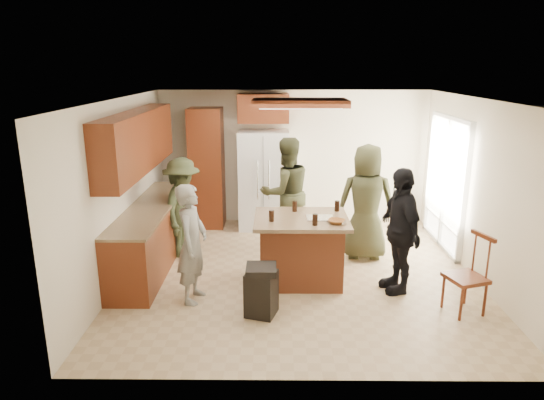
{
  "coord_description": "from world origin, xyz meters",
  "views": [
    {
      "loc": [
        -0.32,
        -6.54,
        2.94
      ],
      "look_at": [
        -0.38,
        -0.14,
        1.15
      ],
      "focal_mm": 32.0,
      "sensor_mm": 36.0,
      "label": 1
    }
  ],
  "objects_px": {
    "refrigerator": "(264,180)",
    "trash_bin": "(261,290)",
    "person_behind_right": "(366,202)",
    "person_counter": "(183,208)",
    "person_behind_left": "(286,193)",
    "kitchen_island": "(301,249)",
    "spindle_chair": "(467,278)",
    "person_front_left": "(192,244)",
    "person_side_right": "(400,230)"
  },
  "relations": [
    {
      "from": "person_front_left",
      "to": "trash_bin",
      "type": "distance_m",
      "value": 1.06
    },
    {
      "from": "person_behind_right",
      "to": "trash_bin",
      "type": "relative_size",
      "value": 2.86
    },
    {
      "from": "person_side_right",
      "to": "person_behind_left",
      "type": "bearing_deg",
      "value": -149.66
    },
    {
      "from": "person_behind_left",
      "to": "person_counter",
      "type": "bearing_deg",
      "value": -5.95
    },
    {
      "from": "kitchen_island",
      "to": "person_behind_right",
      "type": "bearing_deg",
      "value": 39.86
    },
    {
      "from": "person_behind_left",
      "to": "person_side_right",
      "type": "bearing_deg",
      "value": 109.3
    },
    {
      "from": "person_counter",
      "to": "trash_bin",
      "type": "distance_m",
      "value": 2.34
    },
    {
      "from": "kitchen_island",
      "to": "spindle_chair",
      "type": "height_order",
      "value": "spindle_chair"
    },
    {
      "from": "person_behind_left",
      "to": "refrigerator",
      "type": "bearing_deg",
      "value": -89.99
    },
    {
      "from": "refrigerator",
      "to": "spindle_chair",
      "type": "distance_m",
      "value": 4.15
    },
    {
      "from": "person_front_left",
      "to": "trash_bin",
      "type": "height_order",
      "value": "person_front_left"
    },
    {
      "from": "refrigerator",
      "to": "trash_bin",
      "type": "relative_size",
      "value": 2.86
    },
    {
      "from": "refrigerator",
      "to": "person_side_right",
      "type": "bearing_deg",
      "value": -54.92
    },
    {
      "from": "person_counter",
      "to": "spindle_chair",
      "type": "height_order",
      "value": "person_counter"
    },
    {
      "from": "person_front_left",
      "to": "spindle_chair",
      "type": "height_order",
      "value": "person_front_left"
    },
    {
      "from": "person_side_right",
      "to": "spindle_chair",
      "type": "height_order",
      "value": "person_side_right"
    },
    {
      "from": "person_behind_left",
      "to": "person_counter",
      "type": "distance_m",
      "value": 1.69
    },
    {
      "from": "person_side_right",
      "to": "person_behind_right",
      "type": "bearing_deg",
      "value": -179.22
    },
    {
      "from": "person_behind_right",
      "to": "person_counter",
      "type": "xyz_separation_m",
      "value": [
        -2.85,
        0.06,
        -0.11
      ]
    },
    {
      "from": "person_side_right",
      "to": "person_counter",
      "type": "xyz_separation_m",
      "value": [
        -3.08,
        1.2,
        -0.05
      ]
    },
    {
      "from": "person_behind_left",
      "to": "person_side_right",
      "type": "relative_size",
      "value": 1.08
    },
    {
      "from": "person_counter",
      "to": "trash_bin",
      "type": "xyz_separation_m",
      "value": [
        1.28,
        -1.9,
        -0.47
      ]
    },
    {
      "from": "refrigerator",
      "to": "kitchen_island",
      "type": "bearing_deg",
      "value": -76.4
    },
    {
      "from": "person_side_right",
      "to": "kitchen_island",
      "type": "height_order",
      "value": "person_side_right"
    },
    {
      "from": "kitchen_island",
      "to": "spindle_chair",
      "type": "bearing_deg",
      "value": -24.07
    },
    {
      "from": "person_behind_left",
      "to": "kitchen_island",
      "type": "distance_m",
      "value": 1.47
    },
    {
      "from": "refrigerator",
      "to": "person_counter",
      "type": "bearing_deg",
      "value": -130.65
    },
    {
      "from": "person_counter",
      "to": "spindle_chair",
      "type": "relative_size",
      "value": 1.59
    },
    {
      "from": "person_behind_right",
      "to": "person_side_right",
      "type": "bearing_deg",
      "value": 105.69
    },
    {
      "from": "person_counter",
      "to": "spindle_chair",
      "type": "xyz_separation_m",
      "value": [
        3.78,
        -1.81,
        -0.34
      ]
    },
    {
      "from": "refrigerator",
      "to": "trash_bin",
      "type": "height_order",
      "value": "refrigerator"
    },
    {
      "from": "person_side_right",
      "to": "spindle_chair",
      "type": "bearing_deg",
      "value": 37.94
    },
    {
      "from": "person_behind_left",
      "to": "spindle_chair",
      "type": "relative_size",
      "value": 1.84
    },
    {
      "from": "person_behind_left",
      "to": "person_front_left",
      "type": "bearing_deg",
      "value": 36.43
    },
    {
      "from": "person_front_left",
      "to": "person_counter",
      "type": "xyz_separation_m",
      "value": [
        -0.4,
        1.52,
        0.02
      ]
    },
    {
      "from": "trash_bin",
      "to": "spindle_chair",
      "type": "xyz_separation_m",
      "value": [
        2.49,
        0.09,
        0.13
      ]
    },
    {
      "from": "person_front_left",
      "to": "trash_bin",
      "type": "relative_size",
      "value": 2.44
    },
    {
      "from": "person_front_left",
      "to": "person_behind_left",
      "type": "xyz_separation_m",
      "value": [
        1.22,
        1.98,
        0.14
      ]
    },
    {
      "from": "refrigerator",
      "to": "spindle_chair",
      "type": "height_order",
      "value": "refrigerator"
    },
    {
      "from": "person_counter",
      "to": "trash_bin",
      "type": "relative_size",
      "value": 2.51
    },
    {
      "from": "kitchen_island",
      "to": "spindle_chair",
      "type": "xyz_separation_m",
      "value": [
        1.98,
        -0.88,
        -0.02
      ]
    },
    {
      "from": "person_behind_right",
      "to": "kitchen_island",
      "type": "distance_m",
      "value": 1.42
    },
    {
      "from": "person_side_right",
      "to": "spindle_chair",
      "type": "xyz_separation_m",
      "value": [
        0.7,
        -0.61,
        -0.39
      ]
    },
    {
      "from": "refrigerator",
      "to": "spindle_chair",
      "type": "xyz_separation_m",
      "value": [
        2.55,
        -3.24,
        -0.45
      ]
    },
    {
      "from": "person_behind_left",
      "to": "person_side_right",
      "type": "distance_m",
      "value": 2.22
    },
    {
      "from": "person_behind_right",
      "to": "trash_bin",
      "type": "bearing_deg",
      "value": 53.72
    },
    {
      "from": "trash_bin",
      "to": "spindle_chair",
      "type": "bearing_deg",
      "value": 2.05
    },
    {
      "from": "person_behind_right",
      "to": "person_counter",
      "type": "relative_size",
      "value": 1.14
    },
    {
      "from": "person_counter",
      "to": "person_front_left",
      "type": "bearing_deg",
      "value": -158.4
    },
    {
      "from": "person_behind_right",
      "to": "refrigerator",
      "type": "relative_size",
      "value": 1.0
    }
  ]
}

